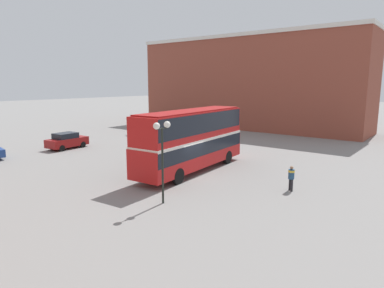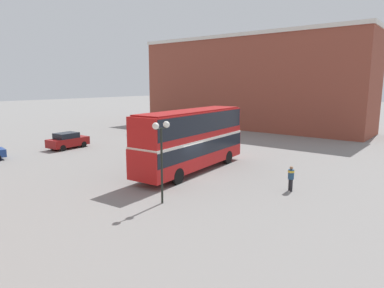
% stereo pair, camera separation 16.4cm
% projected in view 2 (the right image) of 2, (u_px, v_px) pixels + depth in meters
% --- Properties ---
extents(ground_plane, '(240.00, 240.00, 0.00)m').
position_uv_depth(ground_plane, '(190.00, 177.00, 24.34)').
color(ground_plane, gray).
extents(building_row_right, '(8.48, 34.38, 13.42)m').
position_uv_depth(building_row_right, '(250.00, 82.00, 51.06)').
color(building_row_right, brown).
rests_on(building_row_right, ground_plane).
extents(double_decker_bus, '(11.54, 3.41, 4.64)m').
position_uv_depth(double_decker_bus, '(192.00, 136.00, 25.71)').
color(double_decker_bus, red).
rests_on(double_decker_bus, ground_plane).
extents(pedestrian_foreground, '(0.55, 0.55, 1.58)m').
position_uv_depth(pedestrian_foreground, '(291.00, 176.00, 21.12)').
color(pedestrian_foreground, '#232328').
rests_on(pedestrian_foreground, ground_plane).
extents(parked_car_kerb_near, '(4.32, 2.70, 1.67)m').
position_uv_depth(parked_car_kerb_near, '(147.00, 128.00, 44.64)').
color(parked_car_kerb_near, silver).
rests_on(parked_car_kerb_near, ground_plane).
extents(parked_car_side_street, '(4.22, 2.11, 1.64)m').
position_uv_depth(parked_car_side_street, '(68.00, 141.00, 35.03)').
color(parked_car_side_street, maroon).
rests_on(parked_car_side_street, ground_plane).
extents(street_lamp_twin_globe, '(1.21, 0.37, 4.57)m').
position_uv_depth(street_lamp_twin_globe, '(161.00, 140.00, 18.51)').
color(street_lamp_twin_globe, black).
rests_on(street_lamp_twin_globe, ground_plane).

